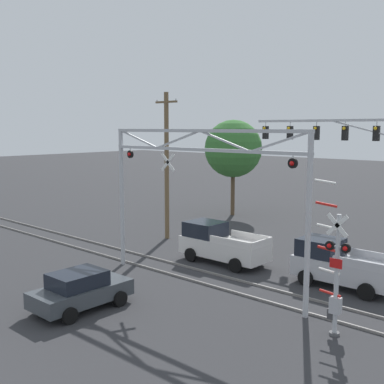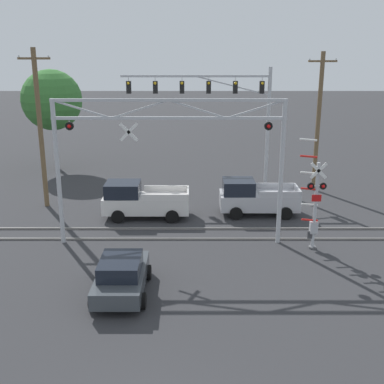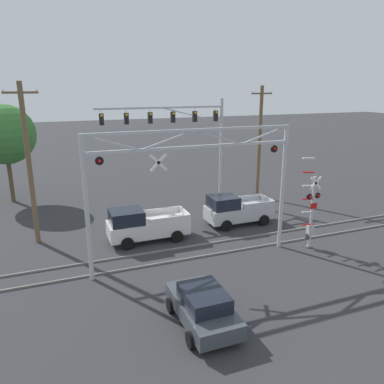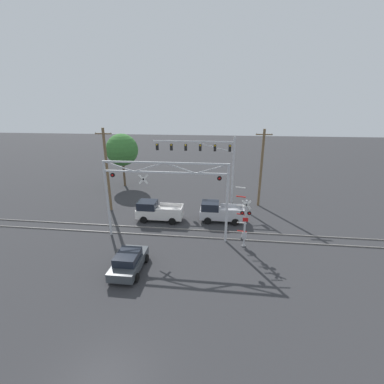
{
  "view_description": "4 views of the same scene",
  "coord_description": "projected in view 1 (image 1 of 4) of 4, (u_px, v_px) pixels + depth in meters",
  "views": [
    {
      "loc": [
        13.61,
        -2.43,
        7.02
      ],
      "look_at": [
        -1.2,
        14.02,
        4.05
      ],
      "focal_mm": 45.0,
      "sensor_mm": 36.0,
      "label": 1
    },
    {
      "loc": [
        1.05,
        -8.72,
        9.14
      ],
      "look_at": [
        1.0,
        14.64,
        2.13
      ],
      "focal_mm": 45.0,
      "sensor_mm": 36.0,
      "label": 2
    },
    {
      "loc": [
        -6.61,
        -3.59,
        8.95
      ],
      "look_at": [
        0.3,
        14.26,
        3.49
      ],
      "focal_mm": 35.0,
      "sensor_mm": 36.0,
      "label": 3
    },
    {
      "loc": [
        4.68,
        -7.13,
        11.3
      ],
      "look_at": [
        2.12,
        14.65,
        3.95
      ],
      "focal_mm": 24.0,
      "sensor_mm": 36.0,
      "label": 4
    }
  ],
  "objects": [
    {
      "name": "pickup_truck_following",
      "position": [
        340.0,
        265.0,
        21.34
      ],
      "size": [
        4.44,
        2.12,
        2.03
      ],
      "color": "#B7B7BC",
      "rests_on": "ground_plane"
    },
    {
      "name": "background_tree_beyond_span",
      "position": [
        233.0,
        149.0,
        38.25
      ],
      "size": [
        4.58,
        4.58,
        7.65
      ],
      "color": "brown",
      "rests_on": "ground_plane"
    },
    {
      "name": "utility_pole_left",
      "position": [
        167.0,
        164.0,
        30.12
      ],
      "size": [
        1.8,
        0.28,
        9.19
      ],
      "color": "brown",
      "rests_on": "ground_plane"
    },
    {
      "name": "traffic_signal_span",
      "position": [
        366.0,
        153.0,
        25.58
      ],
      "size": [
        9.7,
        0.39,
        8.01
      ],
      "color": "#B7BABF",
      "rests_on": "ground_plane"
    },
    {
      "name": "rail_track_near",
      "position": [
        204.0,
        283.0,
        21.66
      ],
      "size": [
        80.0,
        0.08,
        0.1
      ],
      "primitive_type": "cube",
      "color": "gray",
      "rests_on": "ground_plane"
    },
    {
      "name": "sedan_waiting",
      "position": [
        80.0,
        290.0,
        18.67
      ],
      "size": [
        2.06,
        3.87,
        1.51
      ],
      "color": "#3D4247",
      "rests_on": "ground_plane"
    },
    {
      "name": "crossing_gantry",
      "position": [
        199.0,
        179.0,
        20.82
      ],
      "size": [
        10.73,
        0.27,
        6.96
      ],
      "color": "#B7BABF",
      "rests_on": "ground_plane"
    },
    {
      "name": "rail_track_far",
      "position": [
        223.0,
        276.0,
        22.71
      ],
      "size": [
        80.0,
        0.08,
        0.1
      ],
      "primitive_type": "cube",
      "color": "gray",
      "rests_on": "ground_plane"
    },
    {
      "name": "crossing_signal_mast",
      "position": [
        335.0,
        276.0,
        16.17
      ],
      "size": [
        1.36,
        0.35,
        5.3
      ],
      "color": "#B7BABF",
      "rests_on": "ground_plane"
    },
    {
      "name": "pickup_truck_lead",
      "position": [
        220.0,
        244.0,
        25.19
      ],
      "size": [
        4.75,
        2.12,
        2.03
      ],
      "color": "silver",
      "rests_on": "ground_plane"
    }
  ]
}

